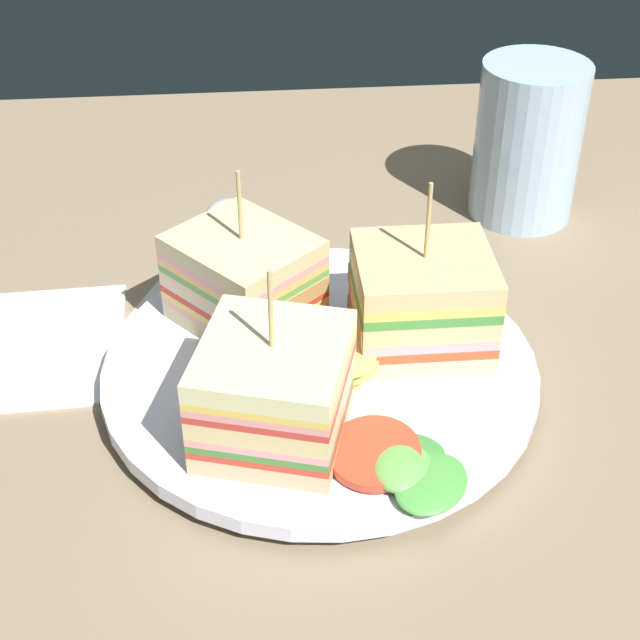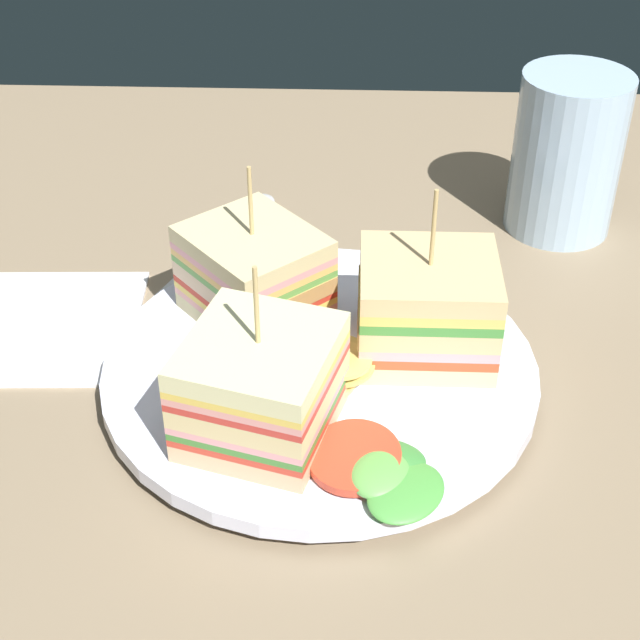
{
  "view_description": "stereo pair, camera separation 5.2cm",
  "coord_description": "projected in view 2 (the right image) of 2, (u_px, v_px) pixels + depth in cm",
  "views": [
    {
      "loc": [
        -3.63,
        -41.7,
        35.42
      ],
      "look_at": [
        0.0,
        0.0,
        4.66
      ],
      "focal_mm": 53.96,
      "sensor_mm": 36.0,
      "label": 1
    },
    {
      "loc": [
        1.56,
        -41.83,
        35.42
      ],
      "look_at": [
        0.0,
        0.0,
        4.66
      ],
      "focal_mm": 53.96,
      "sensor_mm": 36.0,
      "label": 2
    }
  ],
  "objects": [
    {
      "name": "sandwich_wedge_0",
      "position": [
        261.0,
        386.0,
        0.48
      ],
      "size": [
        8.84,
        9.22,
        9.9
      ],
      "rotation": [
        0.0,
        0.0,
        7.57
      ],
      "color": "#DDB485",
      "rests_on": "plate"
    },
    {
      "name": "napkin",
      "position": [
        35.0,
        324.0,
        0.59
      ],
      "size": [
        13.01,
        12.1,
        0.5
      ],
      "primitive_type": "cube",
      "rotation": [
        0.0,
        0.0,
        0.04
      ],
      "color": "white",
      "rests_on": "ground_plane"
    },
    {
      "name": "sandwich_wedge_1",
      "position": [
        426.0,
        308.0,
        0.53
      ],
      "size": [
        7.58,
        6.85,
        10.21
      ],
      "rotation": [
        0.0,
        0.0,
        9.42
      ],
      "color": "#D6BE8B",
      "rests_on": "plate"
    },
    {
      "name": "sandwich_wedge_2",
      "position": [
        255.0,
        275.0,
        0.56
      ],
      "size": [
        9.79,
        9.89,
        9.78
      ],
      "rotation": [
        0.0,
        0.0,
        11.72
      ],
      "color": "beige",
      "rests_on": "plate"
    },
    {
      "name": "salad_garnish",
      "position": [
        376.0,
        466.0,
        0.46
      ],
      "size": [
        7.61,
        7.14,
        1.33
      ],
      "color": "#4C9E41",
      "rests_on": "plate"
    },
    {
      "name": "drinking_glass",
      "position": [
        565.0,
        165.0,
        0.66
      ],
      "size": [
        7.44,
        7.44,
        11.25
      ],
      "color": "#AAC7E1",
      "rests_on": "ground_plane"
    },
    {
      "name": "plate",
      "position": [
        320.0,
        372.0,
        0.54
      ],
      "size": [
        24.34,
        24.34,
        1.66
      ],
      "color": "white",
      "rests_on": "ground_plane"
    },
    {
      "name": "ground_plane",
      "position": [
        320.0,
        398.0,
        0.55
      ],
      "size": [
        109.33,
        84.74,
        1.8
      ],
      "primitive_type": "cube",
      "color": "#877359"
    },
    {
      "name": "chip_pile",
      "position": [
        327.0,
        369.0,
        0.52
      ],
      "size": [
        6.96,
        6.41,
        2.19
      ],
      "color": "#E7CC6B",
      "rests_on": "plate"
    },
    {
      "name": "spoon",
      "position": [
        240.0,
        223.0,
        0.69
      ],
      "size": [
        8.07,
        15.18,
        1.0
      ],
      "rotation": [
        0.0,
        0.0,
        1.15
      ],
      "color": "silver",
      "rests_on": "ground_plane"
    }
  ]
}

